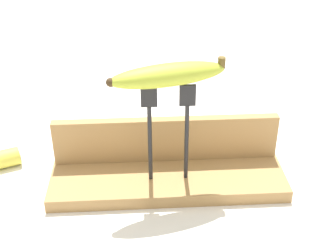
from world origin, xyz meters
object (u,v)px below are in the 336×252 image
fork_stand_center (168,125)px  banana_chunk_near (6,158)px  fork_fallen_near (163,135)px  banana_raised_center (168,75)px

fork_stand_center → banana_chunk_near: (-0.30, 0.09, -0.11)m
fork_fallen_near → banana_chunk_near: (-0.30, -0.08, 0.01)m
fork_fallen_near → banana_chunk_near: size_ratio=2.65×
fork_stand_center → banana_chunk_near: bearing=163.7°
banana_raised_center → fork_fallen_near: banana_raised_center is taller
fork_stand_center → banana_raised_center: (-0.00, -0.00, 0.09)m
fork_stand_center → banana_raised_center: banana_raised_center is taller
banana_chunk_near → banana_raised_center: bearing=-16.3°
banana_raised_center → banana_chunk_near: banana_raised_center is taller
fork_stand_center → fork_fallen_near: size_ratio=1.12×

